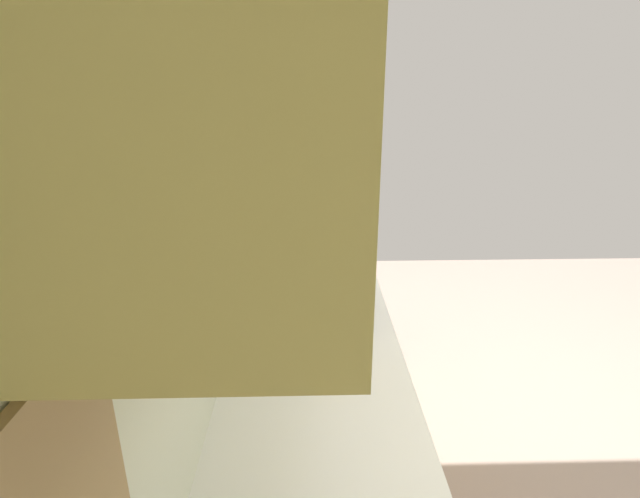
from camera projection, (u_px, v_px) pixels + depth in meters
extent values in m
cube|color=beige|center=(206.00, 207.00, 1.68)|extent=(3.89, 0.12, 2.85)
cube|color=silver|center=(315.00, 407.00, 1.51)|extent=(2.97, 0.67, 0.02)
cube|color=#332819|center=(396.00, 463.00, 1.87)|extent=(0.01, 0.01, 0.80)
cube|color=#332819|center=(380.00, 395.00, 2.26)|extent=(0.01, 0.01, 0.80)
cube|color=#332819|center=(369.00, 347.00, 2.65)|extent=(0.01, 0.01, 0.80)
cube|color=tan|center=(255.00, 50.00, 1.14)|extent=(1.77, 0.36, 0.65)
cube|color=#B7BABF|center=(308.00, 290.00, 3.33)|extent=(0.62, 0.60, 0.89)
cube|color=black|center=(352.00, 295.00, 3.36)|extent=(0.48, 0.01, 0.49)
cube|color=black|center=(308.00, 228.00, 3.18)|extent=(0.59, 0.57, 0.02)
cube|color=#B7BABF|center=(265.00, 217.00, 3.14)|extent=(0.59, 0.04, 0.18)
cylinder|color=#38383D|center=(325.00, 232.00, 3.05)|extent=(0.11, 0.11, 0.01)
cylinder|color=#38383D|center=(323.00, 220.00, 3.30)|extent=(0.11, 0.11, 0.01)
cylinder|color=#38383D|center=(291.00, 232.00, 3.04)|extent=(0.11, 0.11, 0.01)
cylinder|color=#38383D|center=(292.00, 220.00, 3.29)|extent=(0.11, 0.11, 0.01)
cube|color=white|center=(308.00, 280.00, 2.03)|extent=(0.45, 0.36, 0.31)
cube|color=black|center=(352.00, 283.00, 2.00)|extent=(0.28, 0.01, 0.21)
cube|color=#2D2D33|center=(348.00, 264.00, 2.20)|extent=(0.08, 0.01, 0.21)
cylinder|color=gold|center=(333.00, 363.00, 1.66)|extent=(0.14, 0.14, 0.06)
cylinder|color=#ECA345|center=(333.00, 360.00, 1.65)|extent=(0.11, 0.11, 0.03)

